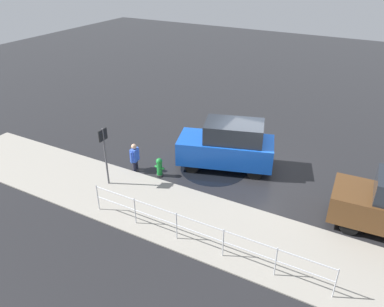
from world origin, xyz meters
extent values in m
plane|color=black|center=(0.00, 0.00, 0.00)|extent=(60.00, 60.00, 0.00)
cube|color=gray|center=(0.00, 4.20, 0.02)|extent=(24.00, 3.20, 0.04)
cube|color=blue|center=(0.99, 0.37, 0.79)|extent=(4.23, 2.79, 0.99)
cube|color=#1E232B|center=(0.69, 0.28, 1.67)|extent=(2.68, 2.13, 0.77)
cylinder|color=black|center=(2.01, 1.44, 0.30)|extent=(0.64, 0.39, 0.60)
cylinder|color=black|center=(2.43, 0.08, 0.30)|extent=(0.64, 0.39, 0.60)
cylinder|color=black|center=(-0.45, 0.67, 0.30)|extent=(0.64, 0.39, 0.60)
cylinder|color=black|center=(-0.02, -0.69, 0.30)|extent=(0.64, 0.39, 0.60)
cylinder|color=black|center=(-4.30, 2.36, 0.30)|extent=(0.61, 0.26, 0.60)
cylinder|color=black|center=(-4.21, 0.89, 0.30)|extent=(0.61, 0.26, 0.60)
cylinder|color=#197A2D|center=(3.02, 2.32, 0.31)|extent=(0.22, 0.22, 0.62)
sphere|color=#197A2D|center=(3.02, 2.32, 0.67)|extent=(0.26, 0.26, 0.26)
cylinder|color=#197A2D|center=(2.86, 2.32, 0.38)|extent=(0.10, 0.09, 0.09)
cylinder|color=#197A2D|center=(3.18, 2.32, 0.38)|extent=(0.10, 0.09, 0.09)
cylinder|color=#2D2D2D|center=(3.02, 2.32, 0.03)|extent=(0.31, 0.31, 0.06)
cube|color=blue|center=(4.15, 2.43, 0.73)|extent=(0.27, 0.38, 0.55)
sphere|color=tan|center=(4.15, 2.43, 1.11)|extent=(0.22, 0.22, 0.22)
cylinder|color=#1E1E2D|center=(4.16, 2.34, 0.23)|extent=(0.13, 0.13, 0.45)
cylinder|color=#1E1E2D|center=(4.14, 2.52, 0.23)|extent=(0.13, 0.13, 0.45)
cylinder|color=blue|center=(4.18, 2.19, 0.73)|extent=(0.09, 0.09, 0.50)
cylinder|color=blue|center=(4.13, 2.67, 0.73)|extent=(0.09, 0.09, 0.50)
cylinder|color=#B7BABF|center=(-4.34, 5.29, 0.53)|extent=(0.04, 0.04, 1.05)
cylinder|color=#B7BABF|center=(-2.74, 5.29, 0.53)|extent=(0.04, 0.04, 1.05)
cylinder|color=#B7BABF|center=(-1.15, 5.29, 0.53)|extent=(0.04, 0.04, 1.05)
cylinder|color=#B7BABF|center=(0.45, 5.29, 0.53)|extent=(0.04, 0.04, 1.05)
cylinder|color=#B7BABF|center=(2.04, 5.29, 0.53)|extent=(0.04, 0.04, 1.05)
cylinder|color=#B7BABF|center=(3.64, 5.29, 0.53)|extent=(0.04, 0.04, 1.05)
cylinder|color=#B7BABF|center=(-0.35, 5.29, 1.00)|extent=(7.98, 0.04, 0.04)
cylinder|color=#B7BABF|center=(-0.35, 5.29, 0.58)|extent=(7.98, 0.04, 0.04)
cylinder|color=#4C4C51|center=(4.44, 3.81, 1.20)|extent=(0.07, 0.07, 2.40)
cube|color=black|center=(4.44, 3.81, 2.15)|extent=(0.04, 0.44, 0.44)
cylinder|color=black|center=(1.32, 0.75, 0.00)|extent=(2.82, 2.82, 0.01)
camera|label=1|loc=(-4.37, 13.12, 8.12)|focal=35.00mm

